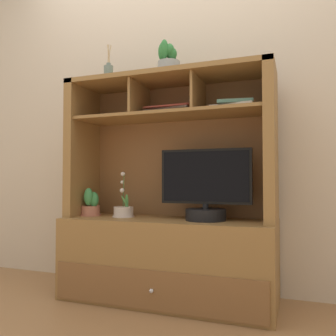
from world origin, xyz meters
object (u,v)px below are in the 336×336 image
at_px(magazine_stack_centre, 171,112).
at_px(potted_fern, 91,205).
at_px(media_console, 168,232).
at_px(tv_monitor, 206,192).
at_px(magazine_stack_left, 234,106).
at_px(diffuser_bottle, 109,73).
at_px(potted_succulent, 168,62).
at_px(potted_orchid, 124,211).

bearing_deg(magazine_stack_centre, potted_fern, -171.18).
bearing_deg(magazine_stack_centre, media_console, -88.04).
xyz_separation_m(tv_monitor, magazine_stack_centre, (-0.25, 0.08, 0.52)).
relative_size(potted_fern, magazine_stack_left, 0.69).
bearing_deg(magazine_stack_left, diffuser_bottle, 179.46).
xyz_separation_m(magazine_stack_left, potted_succulent, (-0.43, 0.03, 0.32)).
height_order(potted_fern, magazine_stack_left, magazine_stack_left).
distance_m(media_console, diffuser_bottle, 1.13).
bearing_deg(magazine_stack_left, potted_succulent, 175.69).
distance_m(potted_orchid, diffuser_bottle, 0.93).
height_order(potted_fern, magazine_stack_centre, magazine_stack_centre).
xyz_separation_m(potted_orchid, magazine_stack_left, (0.73, 0.00, 0.64)).
relative_size(potted_orchid, diffuser_bottle, 1.15).
xyz_separation_m(tv_monitor, magazine_stack_left, (0.17, 0.01, 0.51)).
distance_m(media_console, potted_fern, 0.57).
height_order(potted_fern, potted_succulent, potted_succulent).
bearing_deg(potted_orchid, diffuser_bottle, 174.42).
bearing_deg(magazine_stack_left, magazine_stack_centre, 170.38).
relative_size(potted_fern, potted_succulent, 0.81).
xyz_separation_m(magazine_stack_centre, diffuser_bottle, (-0.43, -0.06, 0.28)).
bearing_deg(tv_monitor, magazine_stack_left, 3.42).
height_order(media_console, diffuser_bottle, diffuser_bottle).
bearing_deg(media_console, potted_orchid, -174.91).
xyz_separation_m(diffuser_bottle, potted_succulent, (0.43, 0.02, 0.03)).
bearing_deg(magazine_stack_centre, tv_monitor, -18.19).
height_order(tv_monitor, magazine_stack_left, magazine_stack_left).
height_order(tv_monitor, potted_orchid, tv_monitor).
bearing_deg(tv_monitor, media_console, 172.40).
xyz_separation_m(potted_fern, diffuser_bottle, (0.12, 0.02, 0.89)).
height_order(potted_orchid, diffuser_bottle, diffuser_bottle).
bearing_deg(tv_monitor, diffuser_bottle, 178.44).
bearing_deg(tv_monitor, potted_fern, -179.86).
xyz_separation_m(media_console, tv_monitor, (0.25, -0.03, 0.26)).
xyz_separation_m(potted_orchid, potted_fern, (-0.24, -0.01, 0.03)).
distance_m(media_console, potted_orchid, 0.33).
height_order(magazine_stack_left, magazine_stack_centre, magazine_stack_centre).
bearing_deg(potted_succulent, media_console, -73.92).
distance_m(media_console, magazine_stack_centre, 0.77).
bearing_deg(potted_succulent, potted_fern, -175.31).
distance_m(potted_orchid, potted_succulent, 1.00).
distance_m(tv_monitor, diffuser_bottle, 1.04).
xyz_separation_m(potted_fern, magazine_stack_left, (0.97, 0.01, 0.61)).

